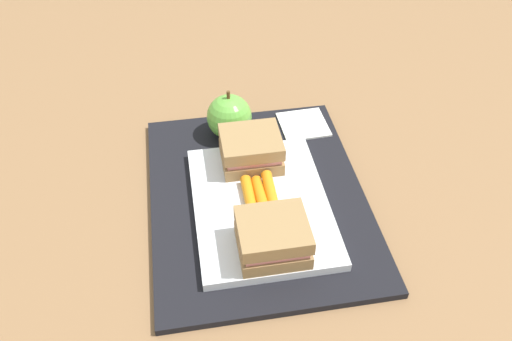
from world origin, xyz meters
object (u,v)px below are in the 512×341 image
food_tray (261,205)px  carrot_sticks_bundle (261,198)px  sandwich_half_right (251,149)px  paper_napkin (303,124)px  sandwich_half_left (273,237)px  apple (229,117)px

food_tray → carrot_sticks_bundle: size_ratio=2.96×
food_tray → sandwich_half_right: size_ratio=2.88×
carrot_sticks_bundle → sandwich_half_right: bearing=0.1°
food_tray → paper_napkin: bearing=-30.4°
sandwich_half_left → paper_napkin: size_ratio=1.14×
sandwich_half_left → sandwich_half_right: bearing=0.0°
sandwich_half_left → paper_napkin: (0.24, -0.09, -0.03)m
sandwich_half_left → apple: (0.23, 0.02, -0.00)m
food_tray → apple: 0.16m
carrot_sticks_bundle → paper_napkin: bearing=-30.5°
sandwich_half_right → apple: size_ratio=1.04×
food_tray → sandwich_half_left: sandwich_half_left is taller
food_tray → carrot_sticks_bundle: 0.01m
carrot_sticks_bundle → apple: 0.16m
apple → food_tray: bearing=-172.9°
food_tray → apple: apple is taller
paper_napkin → sandwich_half_left: bearing=158.5°
sandwich_half_right → apple: 0.08m
food_tray → sandwich_half_right: bearing=0.0°
paper_napkin → carrot_sticks_bundle: bearing=149.5°
sandwich_half_right → paper_napkin: 0.13m
sandwich_half_right → carrot_sticks_bundle: 0.08m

